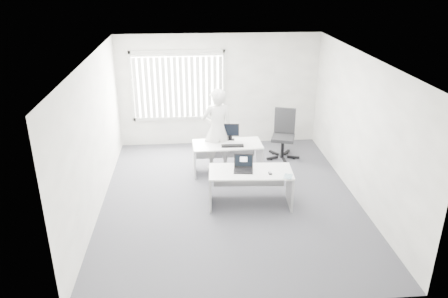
{
  "coord_description": "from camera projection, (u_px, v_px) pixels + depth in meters",
  "views": [
    {
      "loc": [
        -0.75,
        -7.6,
        4.29
      ],
      "look_at": [
        -0.11,
        0.15,
        1.01
      ],
      "focal_mm": 35.0,
      "sensor_mm": 36.0,
      "label": 1
    }
  ],
  "objects": [
    {
      "name": "paper_sheet",
      "position": [
        270.0,
        172.0,
        8.17
      ],
      "size": [
        0.35,
        0.27,
        0.0
      ],
      "primitive_type": "cube",
      "rotation": [
        0.0,
        0.0,
        0.18
      ],
      "color": "white",
      "rests_on": "desk_near"
    },
    {
      "name": "office_chair",
      "position": [
        283.0,
        143.0,
        10.44
      ],
      "size": [
        0.84,
        0.84,
        1.18
      ],
      "rotation": [
        0.0,
        0.0,
        -0.31
      ],
      "color": "black",
      "rests_on": "ground"
    },
    {
      "name": "window",
      "position": [
        178.0,
        86.0,
        10.74
      ],
      "size": [
        2.32,
        0.06,
        1.76
      ],
      "primitive_type": "cube",
      "color": "#B7B7B2",
      "rests_on": "wall_back"
    },
    {
      "name": "mouse",
      "position": [
        270.0,
        173.0,
        8.09
      ],
      "size": [
        0.06,
        0.09,
        0.04
      ],
      "primitive_type": null,
      "rotation": [
        0.0,
        0.0,
        -0.0
      ],
      "color": "#B6B5B8",
      "rests_on": "paper_sheet"
    },
    {
      "name": "wall_right",
      "position": [
        360.0,
        129.0,
        8.35
      ],
      "size": [
        0.02,
        6.0,
        2.8
      ],
      "primitive_type": "cube",
      "color": "white",
      "rests_on": "ground"
    },
    {
      "name": "booklet",
      "position": [
        288.0,
        176.0,
        8.0
      ],
      "size": [
        0.21,
        0.24,
        0.01
      ],
      "primitive_type": "cube",
      "rotation": [
        0.0,
        0.0,
        -0.33
      ],
      "color": "white",
      "rests_on": "desk_near"
    },
    {
      "name": "ground",
      "position": [
        230.0,
        198.0,
        8.7
      ],
      "size": [
        6.0,
        6.0,
        0.0
      ],
      "primitive_type": "plane",
      "color": "#55565D",
      "rests_on": "ground"
    },
    {
      "name": "wall_front",
      "position": [
        254.0,
        218.0,
        5.4
      ],
      "size": [
        5.0,
        0.02,
        2.8
      ],
      "primitive_type": "cube",
      "color": "white",
      "rests_on": "ground"
    },
    {
      "name": "monitor",
      "position": [
        231.0,
        132.0,
        9.7
      ],
      "size": [
        0.39,
        0.16,
        0.38
      ],
      "primitive_type": null,
      "rotation": [
        0.0,
        0.0,
        -0.12
      ],
      "color": "black",
      "rests_on": "desk_far"
    },
    {
      "name": "wall_back",
      "position": [
        219.0,
        90.0,
        10.91
      ],
      "size": [
        5.0,
        0.02,
        2.8
      ],
      "primitive_type": "cube",
      "color": "white",
      "rests_on": "ground"
    },
    {
      "name": "desk_far",
      "position": [
        227.0,
        152.0,
        9.63
      ],
      "size": [
        1.53,
        0.76,
        0.69
      ],
      "rotation": [
        0.0,
        0.0,
        0.03
      ],
      "color": "white",
      "rests_on": "ground"
    },
    {
      "name": "keyboard",
      "position": [
        233.0,
        146.0,
        9.41
      ],
      "size": [
        0.49,
        0.18,
        0.02
      ],
      "primitive_type": "cube",
      "rotation": [
        0.0,
        0.0,
        -0.04
      ],
      "color": "black",
      "rests_on": "desk_far"
    },
    {
      "name": "laptop",
      "position": [
        243.0,
        165.0,
        8.15
      ],
      "size": [
        0.4,
        0.37,
        0.28
      ],
      "primitive_type": null,
      "rotation": [
        0.0,
        0.0,
        -0.14
      ],
      "color": "black",
      "rests_on": "desk_near"
    },
    {
      "name": "ceiling",
      "position": [
        231.0,
        58.0,
        7.61
      ],
      "size": [
        5.0,
        6.0,
        0.02
      ],
      "primitive_type": "cube",
      "color": "silver",
      "rests_on": "wall_back"
    },
    {
      "name": "blinds",
      "position": [
        178.0,
        88.0,
        10.69
      ],
      "size": [
        2.2,
        0.1,
        1.5
      ],
      "primitive_type": null,
      "color": "silver",
      "rests_on": "wall_back"
    },
    {
      "name": "desk_near",
      "position": [
        250.0,
        180.0,
        8.3
      ],
      "size": [
        1.61,
        0.83,
        0.71
      ],
      "rotation": [
        0.0,
        0.0,
        -0.06
      ],
      "color": "white",
      "rests_on": "ground"
    },
    {
      "name": "person",
      "position": [
        217.0,
        130.0,
        9.64
      ],
      "size": [
        0.75,
        0.56,
        1.88
      ],
      "primitive_type": "imported",
      "rotation": [
        0.0,
        0.0,
        3.31
      ],
      "color": "silver",
      "rests_on": "ground"
    },
    {
      "name": "wall_left",
      "position": [
        94.0,
        137.0,
        7.96
      ],
      "size": [
        0.02,
        6.0,
        2.8
      ],
      "primitive_type": "cube",
      "color": "white",
      "rests_on": "ground"
    }
  ]
}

